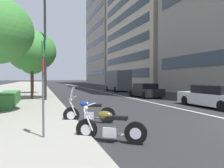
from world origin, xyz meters
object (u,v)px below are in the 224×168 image
Objects in this scene: car_mid_block_traffic at (213,97)px; motorcycle_nearest_camera at (110,128)px; delivery_van_ahead at (118,80)px; street_lamp_with_banners at (50,36)px; motorcycle_by_sign_pole at (88,112)px; street_tree_far_plaza at (33,65)px; street_tree_near_plaza_corner at (32,51)px; car_far_down_avenue at (145,91)px; parking_sign_by_curb at (43,78)px.

motorcycle_nearest_camera is at bearing 118.69° from car_mid_block_traffic.
street_lamp_with_banners is at bearing 138.58° from delivery_van_ahead.
street_tree_far_plaza reaches higher than motorcycle_by_sign_pole.
street_tree_far_plaza is (7.14, 0.16, -0.66)m from street_tree_near_plaza_corner.
car_far_down_avenue is 0.74× the size of street_tree_near_plaza_corner.
delivery_van_ahead is 14.96m from street_tree_near_plaza_corner.
street_tree_near_plaza_corner is (12.21, 0.72, 2.21)m from parking_sign_by_curb.
delivery_van_ahead is at bearing -25.55° from parking_sign_by_curb.
street_tree_far_plaza is at bearing 54.25° from car_far_down_avenue.
motorcycle_nearest_camera is 20.33m from street_tree_far_plaza.
street_tree_near_plaza_corner reaches higher than motorcycle_by_sign_pole.
street_lamp_with_banners reaches higher than street_tree_far_plaza.
street_tree_far_plaza is (-2.49, 11.32, 1.88)m from delivery_van_ahead.
street_tree_near_plaza_corner is (1.34, 1.42, -1.07)m from street_lamp_with_banners.
street_lamp_with_banners is (10.87, -0.70, 3.28)m from parking_sign_by_curb.
street_tree_far_plaza is (19.93, 2.68, 3.00)m from motorcycle_nearest_camera.
street_tree_near_plaza_corner is at bearing 3.39° from parking_sign_by_curb.
delivery_van_ahead reaches higher than motorcycle_by_sign_pole.
motorcycle_by_sign_pole is 0.47× the size of street_tree_far_plaza.
parking_sign_by_curb is 0.49× the size of street_tree_near_plaza_corner.
street_lamp_with_banners is 8.80m from street_tree_far_plaza.
car_far_down_avenue is (12.65, -7.85, 0.22)m from motorcycle_nearest_camera.
motorcycle_by_sign_pole is at bearing 140.49° from car_far_down_avenue.
street_tree_far_plaza reaches higher than car_far_down_avenue.
street_tree_far_plaza is at bearing -61.52° from motorcycle_by_sign_pole.
car_far_down_avenue is 0.50× the size of street_lamp_with_banners.
delivery_van_ahead is at bearing -77.57° from street_tree_far_plaza.
delivery_van_ahead is at bearing -49.21° from street_tree_near_plaza_corner.
car_mid_block_traffic is at bearing -67.80° from parking_sign_by_curb.
car_far_down_avenue is at bearing 4.32° from car_mid_block_traffic.
car_mid_block_traffic is 0.84× the size of street_tree_near_plaza_corner.
parking_sign_by_curb is (-4.22, 10.34, 1.20)m from car_mid_block_traffic.
motorcycle_by_sign_pole is 0.44× the size of car_mid_block_traffic.
motorcycle_nearest_camera is 0.22× the size of street_lamp_with_banners.
car_mid_block_traffic is 1.71× the size of parking_sign_by_curb.
parking_sign_by_curb is 0.33× the size of street_lamp_with_banners.
motorcycle_nearest_camera is 0.44× the size of car_far_down_avenue.
motorcycle_nearest_camera is 9.80m from car_mid_block_traffic.
parking_sign_by_curb is at bearing 111.51° from car_mid_block_traffic.
parking_sign_by_curb is at bearing 176.32° from street_lamp_with_banners.
motorcycle_by_sign_pole is at bearing -171.20° from street_tree_far_plaza.
motorcycle_nearest_camera is 2.73m from motorcycle_by_sign_pole.
parking_sign_by_curb is 11.37m from street_lamp_with_banners.
car_far_down_avenue is 15.50m from parking_sign_by_curb.
car_mid_block_traffic is 1.13× the size of car_far_down_avenue.
car_mid_block_traffic reaches higher than car_far_down_avenue.
motorcycle_by_sign_pole is 0.50× the size of car_far_down_avenue.
street_tree_near_plaza_corner is (12.79, 2.53, 3.66)m from motorcycle_nearest_camera.
car_mid_block_traffic is at bearing -146.67° from motorcycle_by_sign_pole.
street_tree_near_plaza_corner reaches higher than street_tree_far_plaza.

